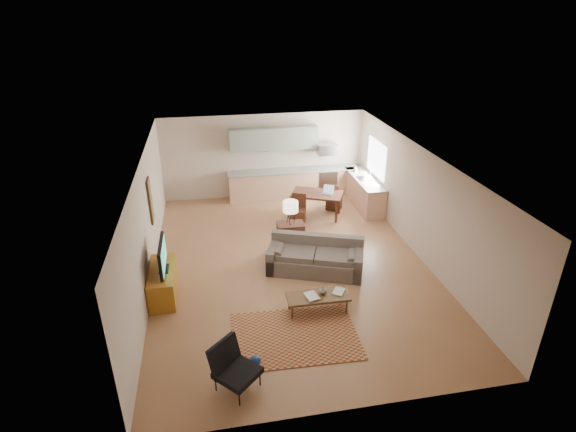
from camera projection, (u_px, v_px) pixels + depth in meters
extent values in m
plane|color=#90603E|center=(290.00, 263.00, 11.05)|extent=(9.00, 9.00, 0.00)
plane|color=white|center=(290.00, 158.00, 9.90)|extent=(9.00, 9.00, 0.00)
plane|color=#BEAC9B|center=(264.00, 156.00, 14.47)|extent=(6.50, 0.00, 6.50)
plane|color=#BEAC9B|center=(349.00, 343.00, 6.48)|extent=(6.50, 0.00, 6.50)
plane|color=#BEAC9B|center=(146.00, 225.00, 9.94)|extent=(0.00, 9.00, 9.00)
plane|color=#BEAC9B|center=(420.00, 203.00, 11.01)|extent=(0.00, 9.00, 9.00)
cube|color=#A5A8AD|center=(326.00, 181.00, 14.91)|extent=(0.62, 0.62, 0.90)
cube|color=#A5A8AD|center=(327.00, 149.00, 14.45)|extent=(0.62, 0.40, 0.35)
cube|color=gray|center=(274.00, 139.00, 14.12)|extent=(2.80, 0.34, 0.70)
cube|color=white|center=(376.00, 158.00, 13.59)|extent=(0.02, 1.40, 1.05)
cube|color=maroon|center=(295.00, 336.00, 8.63)|extent=(2.47, 1.75, 0.02)
imported|color=maroon|center=(306.00, 298.00, 9.08)|extent=(0.38, 0.43, 0.03)
imported|color=navy|center=(334.00, 290.00, 9.32)|extent=(0.49, 0.49, 0.02)
imported|color=black|center=(322.00, 290.00, 9.20)|extent=(0.17, 0.17, 0.17)
imported|color=#F4DDC1|center=(356.00, 169.00, 14.34)|extent=(0.12, 0.12, 0.19)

